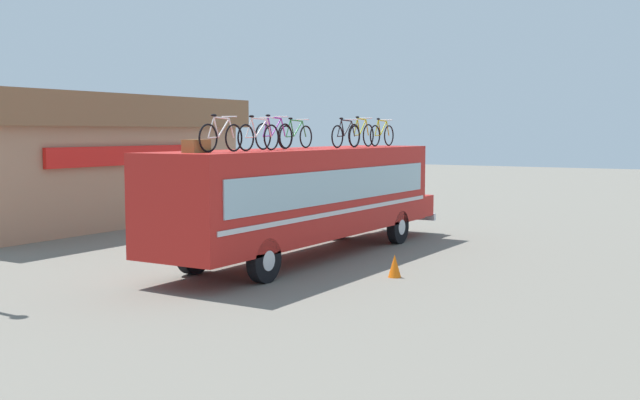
% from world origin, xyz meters
% --- Properties ---
extents(ground_plane, '(120.00, 120.00, 0.00)m').
position_xyz_m(ground_plane, '(0.00, 0.00, 0.00)').
color(ground_plane, slate).
extents(bus, '(12.64, 2.53, 3.12)m').
position_xyz_m(bus, '(0.15, 0.00, 1.84)').
color(bus, red).
rests_on(bus, ground).
extents(luggage_bag_1, '(0.60, 0.37, 0.30)m').
position_xyz_m(luggage_bag_1, '(-4.73, -0.04, 3.27)').
color(luggage_bag_1, olive).
rests_on(luggage_bag_1, bus).
extents(rooftop_bicycle_1, '(1.63, 0.44, 0.89)m').
position_xyz_m(rooftop_bicycle_1, '(-4.13, -0.28, 3.49)').
color(rooftop_bicycle_1, black).
rests_on(rooftop_bicycle_1, bus).
extents(rooftop_bicycle_2, '(1.76, 0.44, 0.89)m').
position_xyz_m(rooftop_bicycle_2, '(-2.66, -0.31, 3.49)').
color(rooftop_bicycle_2, black).
rests_on(rooftop_bicycle_2, bus).
extents(rooftop_bicycle_3, '(1.76, 0.44, 0.94)m').
position_xyz_m(rooftop_bicycle_3, '(-1.26, 0.17, 3.51)').
color(rooftop_bicycle_3, black).
rests_on(rooftop_bicycle_3, bus).
extents(rooftop_bicycle_4, '(1.72, 0.44, 0.88)m').
position_xyz_m(rooftop_bicycle_4, '(0.14, 0.38, 3.49)').
color(rooftop_bicycle_4, black).
rests_on(rooftop_bicycle_4, bus).
extents(rooftop_bicycle_5, '(1.73, 0.44, 0.90)m').
position_xyz_m(rooftop_bicycle_5, '(1.66, -0.42, 3.49)').
color(rooftop_bicycle_5, black).
rests_on(rooftop_bicycle_5, bus).
extents(rooftop_bicycle_6, '(1.69, 0.44, 0.96)m').
position_xyz_m(rooftop_bicycle_6, '(3.07, -0.18, 3.52)').
color(rooftop_bicycle_6, black).
rests_on(rooftop_bicycle_6, bus).
extents(rooftop_bicycle_7, '(1.73, 0.44, 0.93)m').
position_xyz_m(rooftop_bicycle_7, '(4.52, -0.19, 3.51)').
color(rooftop_bicycle_7, black).
rests_on(rooftop_bicycle_7, bus).
extents(roadside_building, '(14.02, 8.98, 4.98)m').
position_xyz_m(roadside_building, '(2.28, 13.26, 2.56)').
color(roadside_building, tan).
rests_on(roadside_building, ground).
extents(traffic_cone, '(0.33, 0.33, 0.57)m').
position_xyz_m(traffic_cone, '(-1.33, -3.47, 0.29)').
color(traffic_cone, orange).
rests_on(traffic_cone, ground).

